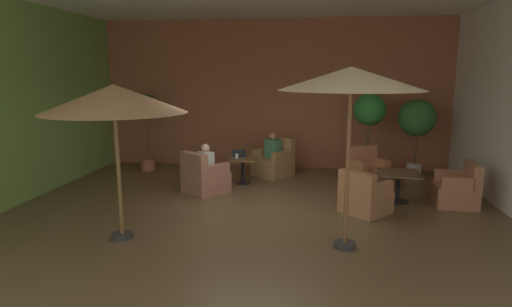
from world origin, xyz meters
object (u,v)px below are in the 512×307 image
patron_by_window (206,160)px  open_laptop (239,155)px  patron_blue_shirt (273,147)px  patio_umbrella_tall_red (351,80)px  armchair_front_left_east (274,162)px  armchair_front_right_north (458,190)px  potted_tree_left_corner (417,121)px  iced_drink_cup (237,156)px  armchair_front_right_east (367,173)px  cafe_table_front_right (399,179)px  armchair_front_left_north (204,178)px  potted_tree_mid_left (369,116)px  potted_tree_mid_right (146,115)px  armchair_front_right_south (364,197)px  patio_umbrella_center_beige (114,100)px  cafe_table_front_left (243,164)px

patron_by_window → open_laptop: patron_by_window is taller
patron_blue_shirt → patio_umbrella_tall_red: bearing=-71.4°
armchair_front_left_east → armchair_front_right_north: bearing=-28.5°
potted_tree_left_corner → iced_drink_cup: potted_tree_left_corner is taller
armchair_front_right_north → patron_blue_shirt: size_ratio=1.34×
patio_umbrella_tall_red → patron_blue_shirt: size_ratio=4.12×
iced_drink_cup → armchair_front_right_east: bearing=-0.4°
cafe_table_front_right → armchair_front_right_east: size_ratio=0.88×
armchair_front_left_north → potted_tree_mid_left: potted_tree_mid_left is taller
cafe_table_front_right → potted_tree_mid_left: potted_tree_mid_left is taller
patron_by_window → iced_drink_cup: size_ratio=5.52×
armchair_front_left_east → patron_by_window: (-1.31, -1.73, 0.37)m
patio_umbrella_tall_red → potted_tree_left_corner: bearing=66.7°
open_laptop → patron_blue_shirt: bearing=49.2°
potted_tree_mid_right → iced_drink_cup: (2.56, -1.08, -0.81)m
cafe_table_front_right → iced_drink_cup: (-3.42, 1.00, 0.19)m
patio_umbrella_tall_red → potted_tree_mid_left: bearing=79.5°
potted_tree_left_corner → patron_blue_shirt: 3.49m
armchair_front_right_south → potted_tree_mid_right: bearing=151.2°
armchair_front_left_north → iced_drink_cup: armchair_front_left_north is taller
potted_tree_mid_right → open_laptop: (2.59, -1.00, -0.81)m
potted_tree_mid_right → patron_blue_shirt: size_ratio=3.16×
patron_blue_shirt → armchair_front_right_east: bearing=-23.0°
patron_by_window → armchair_front_right_south: bearing=-17.5°
iced_drink_cup → open_laptop: size_ratio=0.30×
armchair_front_right_south → armchair_front_left_east: bearing=124.7°
cafe_table_front_right → iced_drink_cup: 3.57m
armchair_front_right_south → patron_blue_shirt: size_ratio=1.61×
armchair_front_right_east → open_laptop: (-2.89, 0.10, 0.31)m
armchair_front_left_north → patron_blue_shirt: (1.31, 1.73, 0.40)m
armchair_front_right_east → iced_drink_cup: 2.94m
armchair_front_right_south → armchair_front_right_north: bearing=21.3°
iced_drink_cup → open_laptop: (0.03, 0.08, -0.00)m
patron_blue_shirt → patron_by_window: bearing=-127.1°
patio_umbrella_tall_red → patron_by_window: (-2.75, 2.67, -1.72)m
cafe_table_front_right → potted_tree_mid_right: bearing=160.8°
armchair_front_right_east → patio_umbrella_center_beige: patio_umbrella_center_beige is taller
armchair_front_left_east → patio_umbrella_center_beige: 5.21m
potted_tree_mid_right → patio_umbrella_center_beige: bearing=-73.4°
armchair_front_right_north → potted_tree_mid_left: bearing=123.8°
cafe_table_front_left → patio_umbrella_tall_red: bearing=-59.2°
cafe_table_front_left → patron_blue_shirt: size_ratio=1.02×
patio_umbrella_center_beige → potted_tree_left_corner: patio_umbrella_center_beige is taller
armchair_front_left_east → patio_umbrella_center_beige: bearing=-113.6°
armchair_front_right_north → potted_tree_mid_right: size_ratio=0.42×
cafe_table_front_right → patio_umbrella_center_beige: (-4.60, -2.54, 1.68)m
patio_umbrella_center_beige → patron_by_window: size_ratio=3.90×
armchair_front_left_east → potted_tree_mid_right: potted_tree_mid_right is taller
potted_tree_mid_left → patron_blue_shirt: size_ratio=3.24×
potted_tree_left_corner → potted_tree_mid_right: size_ratio=0.96×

